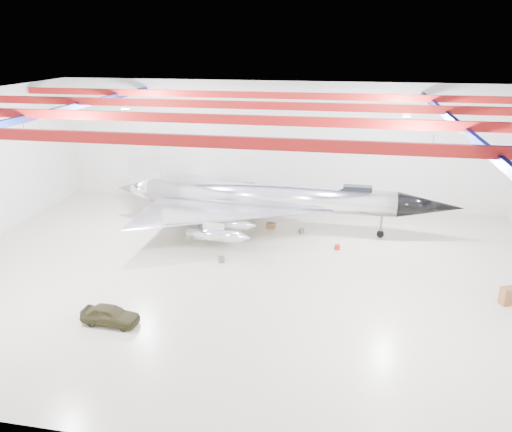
# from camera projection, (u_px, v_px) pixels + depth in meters

# --- Properties ---
(floor) EXTENTS (40.00, 40.00, 0.00)m
(floor) POSITION_uv_depth(u_px,v_px,m) (242.00, 272.00, 32.63)
(floor) COLOR beige
(floor) RESTS_ON ground
(wall_back) EXTENTS (40.00, 0.00, 40.00)m
(wall_back) POSITION_uv_depth(u_px,v_px,m) (277.00, 144.00, 44.65)
(wall_back) COLOR silver
(wall_back) RESTS_ON floor
(ceiling) EXTENTS (40.00, 40.00, 0.00)m
(ceiling) POSITION_uv_depth(u_px,v_px,m) (240.00, 101.00, 28.92)
(ceiling) COLOR #0A0F38
(ceiling) RESTS_ON wall_back
(ceiling_structure) EXTENTS (39.50, 29.50, 1.08)m
(ceiling_structure) POSITION_uv_depth(u_px,v_px,m) (240.00, 113.00, 29.15)
(ceiling_structure) COLOR maroon
(ceiling_structure) RESTS_ON ceiling
(jet_aircraft) EXTENTS (27.31, 15.76, 7.46)m
(jet_aircraft) POSITION_uv_depth(u_px,v_px,m) (267.00, 200.00, 39.16)
(jet_aircraft) COLOR silver
(jet_aircraft) RESTS_ON floor
(jeep) EXTENTS (3.21, 1.41, 1.07)m
(jeep) POSITION_uv_depth(u_px,v_px,m) (110.00, 315.00, 26.58)
(jeep) COLOR #37341B
(jeep) RESTS_ON floor
(desk) EXTENTS (1.27, 0.97, 1.05)m
(desk) POSITION_uv_depth(u_px,v_px,m) (510.00, 296.00, 28.57)
(desk) COLOR brown
(desk) RESTS_ON floor
(crate_ply) EXTENTS (0.62, 0.52, 0.41)m
(crate_ply) POSITION_uv_depth(u_px,v_px,m) (223.00, 234.00, 38.43)
(crate_ply) COLOR olive
(crate_ply) RESTS_ON floor
(toolbox_red) EXTENTS (0.60, 0.54, 0.36)m
(toolbox_red) POSITION_uv_depth(u_px,v_px,m) (245.00, 222.00, 40.98)
(toolbox_red) COLOR #A82210
(toolbox_red) RESTS_ON floor
(engine_drum) EXTENTS (0.48, 0.48, 0.39)m
(engine_drum) POSITION_uv_depth(u_px,v_px,m) (221.00, 260.00, 34.02)
(engine_drum) COLOR #59595B
(engine_drum) RESTS_ON floor
(parts_bin) EXTENTS (0.74, 0.64, 0.44)m
(parts_bin) POSITION_uv_depth(u_px,v_px,m) (271.00, 226.00, 40.12)
(parts_bin) COLOR olive
(parts_bin) RESTS_ON floor
(crate_small) EXTENTS (0.33, 0.27, 0.23)m
(crate_small) POSITION_uv_depth(u_px,v_px,m) (164.00, 219.00, 41.93)
(crate_small) COLOR #59595B
(crate_small) RESTS_ON floor
(tool_chest) EXTENTS (0.42, 0.42, 0.35)m
(tool_chest) POSITION_uv_depth(u_px,v_px,m) (337.00, 247.00, 36.06)
(tool_chest) COLOR #A82210
(tool_chest) RESTS_ON floor
(oil_barrel) EXTENTS (0.71, 0.62, 0.43)m
(oil_barrel) POSITION_uv_depth(u_px,v_px,m) (229.00, 236.00, 38.08)
(oil_barrel) COLOR olive
(oil_barrel) RESTS_ON floor
(spares_box) EXTENTS (0.49, 0.49, 0.37)m
(spares_box) POSITION_uv_depth(u_px,v_px,m) (301.00, 231.00, 39.07)
(spares_box) COLOR #59595B
(spares_box) RESTS_ON floor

